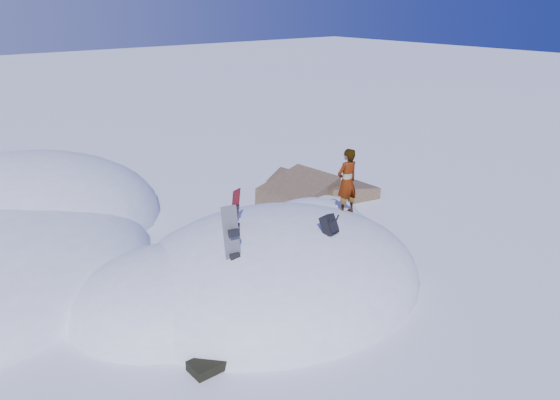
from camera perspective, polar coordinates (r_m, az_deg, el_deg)
ground at (r=12.43m, az=-0.52°, el=-8.51°), size 120.00×120.00×0.00m
snow_mound at (r=12.51m, az=-1.84°, el=-8.34°), size 8.00×6.00×3.00m
rock_outcrop at (r=16.70m, az=3.09°, el=-0.69°), size 4.68×4.41×1.68m
snowboard_red at (r=11.62m, az=-4.76°, el=-1.97°), size 0.31×0.28×1.36m
snowboard_dark at (r=10.55m, az=-4.94°, el=-4.90°), size 0.36×0.35×1.63m
backpack at (r=11.43m, az=5.21°, el=-2.63°), size 0.35×0.43×0.49m
gear_pile at (r=9.88m, az=-7.34°, el=-16.44°), size 0.83×0.62×0.23m
person at (r=13.14m, az=7.01°, el=1.91°), size 0.61×0.41×1.63m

